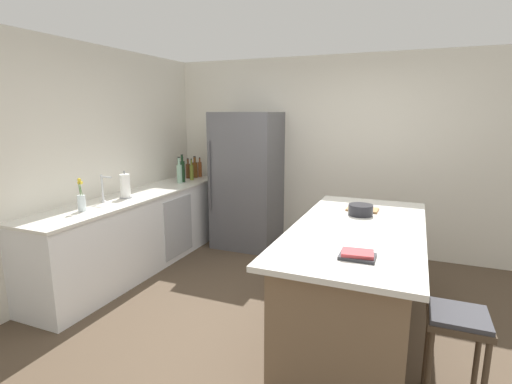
% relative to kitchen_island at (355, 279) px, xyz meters
% --- Properties ---
extents(ground_plane, '(7.20, 7.20, 0.00)m').
position_rel_kitchen_island_xyz_m(ground_plane, '(-0.53, -0.17, -0.47)').
color(ground_plane, '#4C3D2D').
extents(wall_rear, '(6.00, 0.10, 2.60)m').
position_rel_kitchen_island_xyz_m(wall_rear, '(-0.53, 2.08, 0.83)').
color(wall_rear, silver).
rests_on(wall_rear, ground_plane).
extents(wall_left, '(0.10, 6.00, 2.60)m').
position_rel_kitchen_island_xyz_m(wall_left, '(-2.98, -0.17, 0.83)').
color(wall_left, silver).
rests_on(wall_left, ground_plane).
extents(counter_run_left, '(0.63, 3.00, 0.91)m').
position_rel_kitchen_island_xyz_m(counter_run_left, '(-2.63, 0.45, -0.02)').
color(counter_run_left, white).
rests_on(counter_run_left, ground_plane).
extents(kitchen_island, '(1.04, 2.23, 0.94)m').
position_rel_kitchen_island_xyz_m(kitchen_island, '(0.00, 0.00, 0.00)').
color(kitchen_island, '#7A6047').
rests_on(kitchen_island, ground_plane).
extents(refrigerator, '(0.86, 0.73, 1.87)m').
position_rel_kitchen_island_xyz_m(refrigerator, '(-1.75, 1.68, 0.46)').
color(refrigerator, '#56565B').
rests_on(refrigerator, ground_plane).
extents(bar_stool, '(0.36, 0.36, 0.66)m').
position_rel_kitchen_island_xyz_m(bar_stool, '(0.72, -0.67, 0.06)').
color(bar_stool, '#473828').
rests_on(bar_stool, ground_plane).
extents(sink_faucet, '(0.15, 0.05, 0.30)m').
position_rel_kitchen_island_xyz_m(sink_faucet, '(-2.67, -0.04, 0.60)').
color(sink_faucet, silver).
rests_on(sink_faucet, counter_run_left).
extents(flower_vase, '(0.08, 0.08, 0.33)m').
position_rel_kitchen_island_xyz_m(flower_vase, '(-2.60, -0.41, 0.55)').
color(flower_vase, silver).
rests_on(flower_vase, counter_run_left).
extents(paper_towel_roll, '(0.14, 0.14, 0.31)m').
position_rel_kitchen_island_xyz_m(paper_towel_roll, '(-2.61, 0.23, 0.57)').
color(paper_towel_roll, gray).
rests_on(paper_towel_roll, counter_run_left).
extents(vinegar_bottle, '(0.05, 0.05, 0.29)m').
position_rel_kitchen_island_xyz_m(vinegar_bottle, '(-2.59, 1.83, 0.56)').
color(vinegar_bottle, '#994C23').
rests_on(vinegar_bottle, counter_run_left).
extents(whiskey_bottle, '(0.08, 0.08, 0.32)m').
position_rel_kitchen_island_xyz_m(whiskey_bottle, '(-2.62, 1.74, 0.56)').
color(whiskey_bottle, brown).
rests_on(whiskey_bottle, counter_run_left).
extents(syrup_bottle, '(0.07, 0.07, 0.29)m').
position_rel_kitchen_island_xyz_m(syrup_bottle, '(-2.68, 1.65, 0.55)').
color(syrup_bottle, '#5B3319').
rests_on(syrup_bottle, counter_run_left).
extents(olive_oil_bottle, '(0.06, 0.06, 0.30)m').
position_rel_kitchen_island_xyz_m(olive_oil_bottle, '(-2.56, 1.54, 0.56)').
color(olive_oil_bottle, olive).
rests_on(olive_oil_bottle, counter_run_left).
extents(soda_bottle, '(0.07, 0.07, 0.33)m').
position_rel_kitchen_island_xyz_m(soda_bottle, '(-2.65, 1.45, 0.58)').
color(soda_bottle, silver).
rests_on(soda_bottle, counter_run_left).
extents(wine_bottle, '(0.07, 0.07, 0.38)m').
position_rel_kitchen_island_xyz_m(wine_bottle, '(-2.59, 1.35, 0.60)').
color(wine_bottle, '#19381E').
rests_on(wine_bottle, counter_run_left).
extents(gin_bottle, '(0.07, 0.07, 0.36)m').
position_rel_kitchen_island_xyz_m(gin_bottle, '(-2.58, 1.27, 0.58)').
color(gin_bottle, '#8CB79E').
rests_on(gin_bottle, counter_run_left).
extents(cookbook_stack, '(0.23, 0.17, 0.04)m').
position_rel_kitchen_island_xyz_m(cookbook_stack, '(0.09, -0.71, 0.48)').
color(cookbook_stack, '#2D2D33').
rests_on(cookbook_stack, kitchen_island).
extents(mixing_bowl, '(0.22, 0.22, 0.10)m').
position_rel_kitchen_island_xyz_m(mixing_bowl, '(-0.04, 0.39, 0.51)').
color(mixing_bowl, black).
rests_on(mixing_bowl, kitchen_island).
extents(cutting_board, '(0.30, 0.20, 0.02)m').
position_rel_kitchen_island_xyz_m(cutting_board, '(-0.04, 0.59, 0.47)').
color(cutting_board, '#9E7042').
rests_on(cutting_board, kitchen_island).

